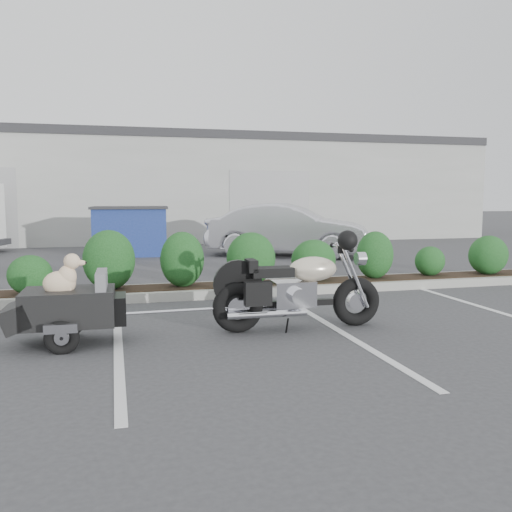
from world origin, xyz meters
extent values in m
plane|color=#38383A|center=(0.00, 0.00, 0.00)|extent=(90.00, 90.00, 0.00)
cube|color=#9E9E93|center=(1.00, 2.20, 0.07)|extent=(12.00, 1.00, 0.15)
cube|color=#9EA099|center=(0.00, 17.00, 2.00)|extent=(26.00, 10.00, 4.00)
torus|color=black|center=(-0.05, -0.48, 0.32)|extent=(0.65, 0.18, 0.64)
torus|color=black|center=(1.53, -0.51, 0.32)|extent=(0.65, 0.18, 0.64)
cylinder|color=silver|center=(-0.05, -0.48, 0.32)|extent=(0.27, 0.12, 0.27)
cylinder|color=silver|center=(1.53, -0.51, 0.32)|extent=(0.23, 0.10, 0.23)
cylinder|color=silver|center=(1.47, -0.61, 0.67)|extent=(0.42, 0.06, 0.85)
cylinder|color=silver|center=(1.47, -0.42, 0.67)|extent=(0.42, 0.06, 0.85)
cylinder|color=silver|center=(1.31, -0.51, 1.04)|extent=(0.05, 0.67, 0.03)
cylinder|color=silver|center=(1.58, -0.52, 0.88)|extent=(0.12, 0.18, 0.17)
sphere|color=black|center=(1.27, -0.80, 1.15)|extent=(0.26, 0.26, 0.25)
cube|color=silver|center=(0.67, -0.49, 0.46)|extent=(0.53, 0.34, 0.33)
cube|color=black|center=(0.77, -0.50, 0.34)|extent=(0.86, 0.12, 0.08)
ellipsoid|color=beige|center=(0.93, -0.50, 0.77)|extent=(0.64, 0.37, 0.32)
cube|color=black|center=(0.39, -0.49, 0.75)|extent=(0.53, 0.30, 0.12)
cube|color=black|center=(0.13, -0.48, 0.83)|extent=(0.12, 0.29, 0.15)
cylinder|color=silver|center=(0.29, -0.66, 0.25)|extent=(1.01, 0.11, 0.09)
cylinder|color=silver|center=(0.29, -0.31, 0.25)|extent=(1.01, 0.11, 0.09)
cube|color=black|center=(0.14, -0.75, 0.53)|extent=(0.33, 0.14, 0.29)
cube|color=black|center=(-2.03, -0.50, 0.43)|extent=(1.02, 0.71, 0.40)
cube|color=slate|center=(-1.67, -0.50, 0.69)|extent=(0.13, 0.60, 0.29)
cube|color=slate|center=(-1.98, -0.50, 0.53)|extent=(0.68, 0.61, 0.04)
cube|color=black|center=(-2.56, -0.48, 0.36)|extent=(0.38, 0.70, 0.35)
cube|color=black|center=(-1.49, -0.51, 0.38)|extent=(0.20, 0.48, 0.33)
torus|color=black|center=(-2.09, -0.90, 0.17)|extent=(0.38, 0.11, 0.37)
torus|color=black|center=(-2.07, -0.09, 0.17)|extent=(0.38, 0.11, 0.37)
cube|color=silver|center=(-2.09, -0.94, 0.29)|extent=(0.35, 0.08, 0.10)
cube|color=silver|center=(-2.07, -0.04, 0.29)|extent=(0.35, 0.08, 0.10)
cylinder|color=black|center=(-2.08, -0.49, 0.17)|extent=(0.06, 0.86, 0.04)
cylinder|color=silver|center=(-1.26, -0.51, 0.32)|extent=(0.58, 0.05, 0.03)
ellipsoid|color=beige|center=(-2.13, -0.50, 0.70)|extent=(0.37, 0.25, 0.29)
ellipsoid|color=beige|center=(-2.04, -0.50, 0.78)|extent=(0.21, 0.20, 0.26)
sphere|color=beige|center=(-1.98, -0.50, 0.95)|extent=(0.19, 0.19, 0.18)
ellipsoid|color=beige|center=(-1.90, -0.50, 0.93)|extent=(0.14, 0.08, 0.07)
sphere|color=black|center=(-1.84, -0.50, 0.93)|extent=(0.04, 0.04, 0.03)
ellipsoid|color=beige|center=(-2.02, -0.55, 0.97)|extent=(0.05, 0.04, 0.10)
ellipsoid|color=beige|center=(-2.02, -0.45, 0.97)|extent=(0.05, 0.04, 0.10)
cylinder|color=beige|center=(-2.01, -0.56, 0.60)|extent=(0.04, 0.04, 0.12)
cylinder|color=beige|center=(-2.01, -0.44, 0.60)|extent=(0.04, 0.04, 0.12)
imported|color=silver|center=(3.25, 7.56, 0.74)|extent=(4.72, 3.41, 1.48)
cube|color=navy|center=(-1.05, 8.94, 0.67)|extent=(2.11, 1.49, 1.34)
cube|color=#2D2D30|center=(-1.05, 8.94, 1.36)|extent=(2.23, 1.61, 0.07)
camera|label=1|loc=(-1.51, -6.93, 1.69)|focal=38.00mm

